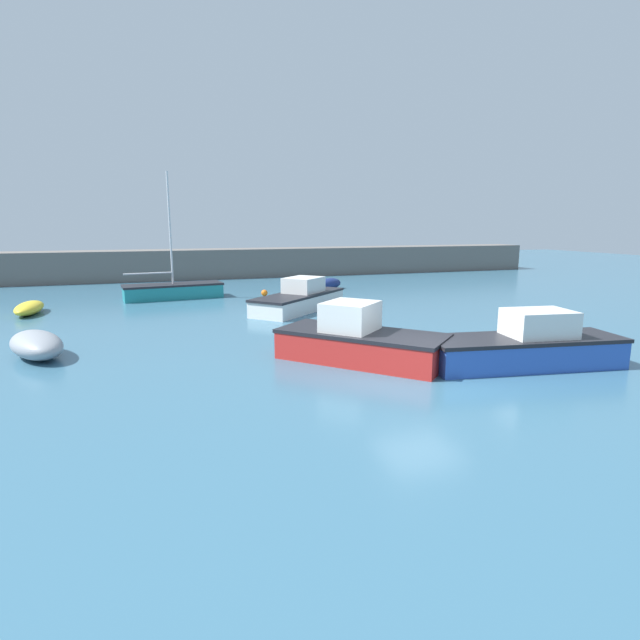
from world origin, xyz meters
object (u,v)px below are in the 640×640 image
(motorboat_grey_hull, at_px, (300,299))
(cabin_cruiser_white, at_px, (359,341))
(sailboat_tall_mast, at_px, (173,290))
(open_tender_yellow, at_px, (36,345))
(rowboat_blue_near, at_px, (29,308))
(mooring_buoy_red, at_px, (327,326))
(motorboat_with_cabin, at_px, (526,346))
(mooring_buoy_orange, at_px, (264,293))
(dinghy_near_pier, at_px, (329,284))

(motorboat_grey_hull, bearing_deg, cabin_cruiser_white, 41.87)
(sailboat_tall_mast, relative_size, open_tender_yellow, 2.10)
(sailboat_tall_mast, bearing_deg, cabin_cruiser_white, -79.48)
(rowboat_blue_near, xyz_separation_m, motorboat_grey_hull, (13.25, -3.18, 0.30))
(mooring_buoy_red, bearing_deg, open_tender_yellow, -175.09)
(open_tender_yellow, bearing_deg, motorboat_with_cabin, 44.70)
(open_tender_yellow, height_order, mooring_buoy_orange, open_tender_yellow)
(motorboat_with_cabin, bearing_deg, sailboat_tall_mast, -53.71)
(rowboat_blue_near, xyz_separation_m, motorboat_with_cabin, (17.10, -15.60, 0.34))
(open_tender_yellow, height_order, motorboat_with_cabin, motorboat_with_cabin)
(sailboat_tall_mast, relative_size, rowboat_blue_near, 2.31)
(motorboat_with_cabin, distance_m, cabin_cruiser_white, 5.30)
(dinghy_near_pier, height_order, mooring_buoy_orange, dinghy_near_pier)
(sailboat_tall_mast, relative_size, mooring_buoy_red, 18.76)
(rowboat_blue_near, relative_size, cabin_cruiser_white, 0.59)
(rowboat_blue_near, height_order, dinghy_near_pier, dinghy_near_pier)
(mooring_buoy_red, distance_m, mooring_buoy_orange, 11.04)
(rowboat_blue_near, bearing_deg, cabin_cruiser_white, 45.49)
(mooring_buoy_orange, bearing_deg, open_tender_yellow, -131.22)
(cabin_cruiser_white, bearing_deg, sailboat_tall_mast, 154.47)
(open_tender_yellow, bearing_deg, cabin_cruiser_white, 46.10)
(cabin_cruiser_white, xyz_separation_m, mooring_buoy_orange, (0.28, 15.86, -0.48))
(mooring_buoy_orange, bearing_deg, motorboat_with_cabin, -76.00)
(rowboat_blue_near, xyz_separation_m, mooring_buoy_red, (12.88, -8.51, -0.11))
(sailboat_tall_mast, height_order, dinghy_near_pier, sailboat_tall_mast)
(mooring_buoy_red, bearing_deg, dinghy_near_pier, 70.02)
(open_tender_yellow, distance_m, cabin_cruiser_white, 10.92)
(mooring_buoy_orange, bearing_deg, dinghy_near_pier, 20.13)
(motorboat_grey_hull, bearing_deg, motorboat_with_cabin, 64.42)
(open_tender_yellow, bearing_deg, dinghy_near_pier, 108.77)
(rowboat_blue_near, bearing_deg, motorboat_with_cabin, 50.44)
(dinghy_near_pier, distance_m, cabin_cruiser_white, 18.45)
(motorboat_grey_hull, distance_m, cabin_cruiser_white, 10.21)
(motorboat_with_cabin, bearing_deg, mooring_buoy_red, -50.79)
(open_tender_yellow, relative_size, cabin_cruiser_white, 0.64)
(sailboat_tall_mast, distance_m, cabin_cruiser_white, 17.40)
(rowboat_blue_near, height_order, open_tender_yellow, open_tender_yellow)
(sailboat_tall_mast, height_order, motorboat_with_cabin, sailboat_tall_mast)
(mooring_buoy_red, relative_size, mooring_buoy_orange, 0.98)
(open_tender_yellow, relative_size, mooring_buoy_orange, 8.77)
(motorboat_grey_hull, height_order, motorboat_with_cabin, motorboat_with_cabin)
(motorboat_with_cabin, height_order, mooring_buoy_orange, motorboat_with_cabin)
(dinghy_near_pier, height_order, cabin_cruiser_white, cabin_cruiser_white)
(sailboat_tall_mast, height_order, motorboat_grey_hull, sailboat_tall_mast)
(motorboat_with_cabin, bearing_deg, cabin_cruiser_white, -16.78)
(rowboat_blue_near, height_order, motorboat_grey_hull, motorboat_grey_hull)
(motorboat_with_cabin, relative_size, mooring_buoy_red, 16.10)
(rowboat_blue_near, distance_m, cabin_cruiser_white, 18.15)
(motorboat_with_cabin, bearing_deg, dinghy_near_pier, -82.89)
(rowboat_blue_near, distance_m, dinghy_near_pier, 18.09)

